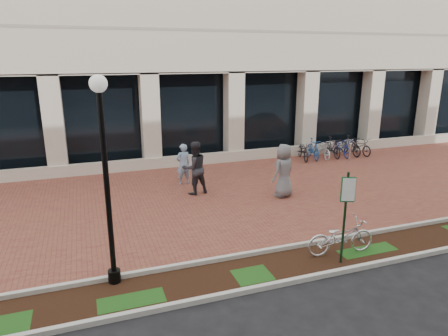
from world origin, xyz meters
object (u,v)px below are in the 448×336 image
object	(u,v)px
parking_sign	(346,206)
lamppost	(106,173)
bollard	(350,152)
pedestrian_right	(284,171)
bike_rack_cluster	(332,148)
locked_bicycle	(341,237)
pedestrian_mid	(195,168)
pedestrian_left	(183,164)

from	to	relation	value
parking_sign	lamppost	world-z (taller)	lamppost
lamppost	bollard	bearing A→B (deg)	32.06
parking_sign	lamppost	xyz separation A→B (m)	(-5.34, 0.98, 1.09)
parking_sign	pedestrian_right	world-z (taller)	parking_sign
lamppost	bike_rack_cluster	bearing A→B (deg)	36.10
bollard	pedestrian_right	bearing A→B (deg)	-147.35
locked_bicycle	pedestrian_mid	distance (m)	6.21
locked_bicycle	pedestrian_right	world-z (taller)	pedestrian_right
lamppost	bollard	size ratio (longest dim) A/B	5.17
parking_sign	pedestrian_left	size ratio (longest dim) A/B	1.43
lamppost	bike_rack_cluster	world-z (taller)	lamppost
bike_rack_cluster	pedestrian_mid	bearing A→B (deg)	-149.89
parking_sign	lamppost	bearing A→B (deg)	-166.71
pedestrian_mid	pedestrian_right	xyz separation A→B (m)	(2.92, -1.36, -0.02)
pedestrian_left	bike_rack_cluster	size ratio (longest dim) A/B	0.39
lamppost	pedestrian_left	distance (m)	7.43
bike_rack_cluster	parking_sign	bearing A→B (deg)	-113.75
pedestrian_mid	pedestrian_right	world-z (taller)	pedestrian_mid
lamppost	pedestrian_left	bearing A→B (deg)	63.58
pedestrian_right	bollard	distance (m)	6.49
pedestrian_right	parking_sign	bearing A→B (deg)	55.11
pedestrian_mid	bike_rack_cluster	world-z (taller)	pedestrian_mid
pedestrian_right	bollard	xyz separation A→B (m)	(5.44, 3.49, -0.52)
bollard	parking_sign	bearing A→B (deg)	-127.43
locked_bicycle	bike_rack_cluster	size ratio (longest dim) A/B	0.44
parking_sign	locked_bicycle	distance (m)	1.12
parking_sign	bollard	distance (m)	10.51
parking_sign	pedestrian_right	xyz separation A→B (m)	(0.91, 4.82, -0.52)
pedestrian_left	bollard	distance (m)	8.53
pedestrian_left	bollard	size ratio (longest dim) A/B	1.85
lamppost	locked_bicycle	distance (m)	5.99
pedestrian_mid	bike_rack_cluster	xyz separation A→B (m)	(7.99, 3.06, -0.52)
pedestrian_mid	bollard	size ratio (longest dim) A/B	2.22
locked_bicycle	bollard	xyz separation A→B (m)	(6.11, 7.89, -0.03)
bollard	bike_rack_cluster	xyz separation A→B (m)	(-0.37, 0.93, 0.02)
locked_bicycle	pedestrian_mid	xyz separation A→B (m)	(-2.25, 5.77, 0.50)
locked_bicycle	bike_rack_cluster	xyz separation A→B (m)	(5.74, 8.82, -0.01)
parking_sign	bike_rack_cluster	xyz separation A→B (m)	(5.98, 9.23, -1.02)
locked_bicycle	pedestrian_mid	world-z (taller)	pedestrian_mid
lamppost	pedestrian_right	distance (m)	7.51
bollard	bike_rack_cluster	world-z (taller)	bike_rack_cluster
parking_sign	locked_bicycle	size ratio (longest dim) A/B	1.28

